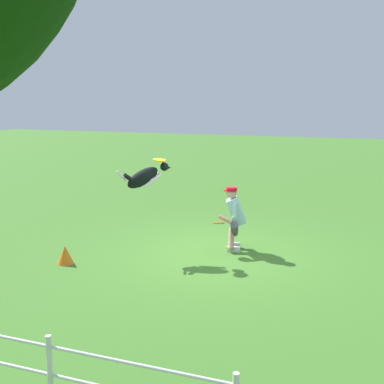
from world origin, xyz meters
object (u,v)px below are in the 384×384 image
frisbee_held (219,223)px  dog (145,177)px  frisbee_flying (159,160)px  training_cone (65,255)px  person (234,216)px

frisbee_held → dog: bearing=17.1°
dog → frisbee_held: 1.73m
dog → frisbee_flying: size_ratio=3.61×
frisbee_held → training_cone: bearing=33.3°
person → frisbee_held: person is taller
frisbee_flying → frisbee_held: size_ratio=1.09×
training_cone → frisbee_held: bearing=-146.7°
dog → frisbee_held: bearing=-15.7°
person → frisbee_held: bearing=38.4°
person → dog: 1.98m
frisbee_flying → training_cone: (1.37, 1.31, -1.69)m
frisbee_held → training_cone: frisbee_held is taller
person → frisbee_flying: frisbee_flying is taller
frisbee_flying → person: bearing=-155.1°
frisbee_flying → frisbee_held: frisbee_flying is taller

